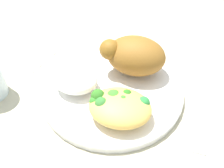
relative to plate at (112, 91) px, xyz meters
name	(u,v)px	position (x,y,z in m)	size (l,w,h in m)	color
ground_plane	(112,94)	(0.00, 0.00, -0.01)	(2.00, 2.00, 0.00)	#BCB494
plate	(112,91)	(0.00, 0.00, 0.00)	(0.27, 0.27, 0.02)	white
roasted_chicken	(134,55)	(-0.03, -0.06, 0.05)	(0.13, 0.08, 0.07)	#8E5C22
rice_pile	(75,80)	(0.07, 0.02, 0.03)	(0.08, 0.07, 0.04)	white
mac_cheese_with_broccoli	(119,106)	(-0.03, 0.06, 0.03)	(0.11, 0.09, 0.04)	#ECB854
fork	(203,124)	(-0.18, 0.03, -0.01)	(0.02, 0.14, 0.01)	silver
napkin	(38,52)	(0.19, -0.08, -0.01)	(0.07, 0.13, 0.00)	white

